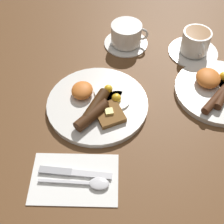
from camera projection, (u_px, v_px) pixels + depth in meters
ground_plane at (98, 106)px, 0.85m from camera, size 3.00×3.00×0.00m
breakfast_plate_near at (97, 104)px, 0.83m from camera, size 0.27×0.27×0.04m
breakfast_plate_far at (218, 89)px, 0.87m from camera, size 0.24×0.24×0.05m
teacup_near at (126, 35)px, 0.99m from camera, size 0.14×0.14×0.07m
teacup_far at (195, 44)px, 0.96m from camera, size 0.16×0.16×0.08m
napkin at (75, 179)px, 0.71m from camera, size 0.14×0.21×0.01m
knife at (71, 172)px, 0.71m from camera, size 0.02×0.17×0.01m
spoon at (91, 183)px, 0.69m from camera, size 0.03×0.16×0.01m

